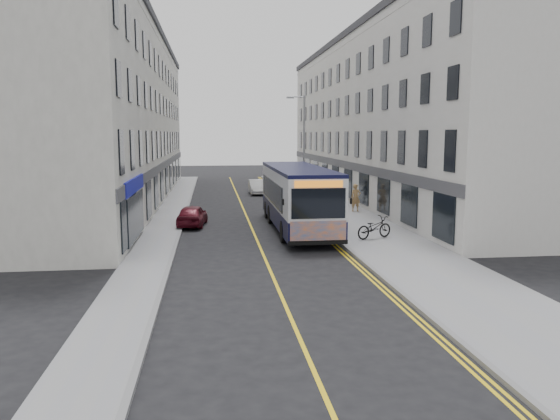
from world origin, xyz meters
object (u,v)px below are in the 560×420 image
object	(u,v)px
car_white	(257,187)
car_maroon	(192,215)
streetlamp	(303,148)
pedestrian_near	(356,198)
pedestrian_far	(339,192)
city_bus	(297,196)
bicycle	(374,227)

from	to	relation	value
car_white	car_maroon	world-z (taller)	car_white
streetlamp	car_white	xyz separation A→B (m)	(-2.37, 10.61, -3.74)
pedestrian_near	pedestrian_far	xyz separation A→B (m)	(-0.13, 4.53, -0.08)
pedestrian_far	car_maroon	world-z (taller)	pedestrian_far
pedestrian_far	streetlamp	bearing A→B (deg)	-146.06
city_bus	bicycle	size ratio (longest dim) A/B	5.71
pedestrian_far	city_bus	bearing A→B (deg)	-118.90
pedestrian_far	bicycle	bearing A→B (deg)	-100.10
city_bus	car_white	distance (m)	18.63
streetlamp	city_bus	xyz separation A→B (m)	(-1.65, -7.97, -2.45)
bicycle	car_maroon	world-z (taller)	car_maroon
car_maroon	car_white	bearing A→B (deg)	-100.73
bicycle	pedestrian_far	world-z (taller)	pedestrian_far
car_white	bicycle	bearing A→B (deg)	-80.28
city_bus	streetlamp	bearing A→B (deg)	78.31
streetlamp	car_white	bearing A→B (deg)	102.59
bicycle	streetlamp	bearing A→B (deg)	-16.00
pedestrian_far	car_white	bearing A→B (deg)	120.35
bicycle	pedestrian_near	distance (m)	9.77
car_white	city_bus	bearing A→B (deg)	-88.41
streetlamp	pedestrian_near	bearing A→B (deg)	-31.44
car_maroon	pedestrian_far	bearing A→B (deg)	-134.99
pedestrian_far	car_maroon	xyz separation A→B (m)	(-10.76, -8.52, -0.34)
streetlamp	pedestrian_near	world-z (taller)	streetlamp
car_maroon	streetlamp	bearing A→B (deg)	-134.85
city_bus	pedestrian_near	world-z (taller)	city_bus
city_bus	bicycle	xyz separation A→B (m)	(3.35, -3.69, -1.25)
city_bus	pedestrian_near	distance (m)	7.79
pedestrian_near	car_white	world-z (taller)	pedestrian_near
bicycle	pedestrian_far	bearing A→B (deg)	-30.31
pedestrian_near	bicycle	bearing A→B (deg)	-103.70
streetlamp	car_maroon	xyz separation A→B (m)	(-7.57, -6.02, -3.75)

